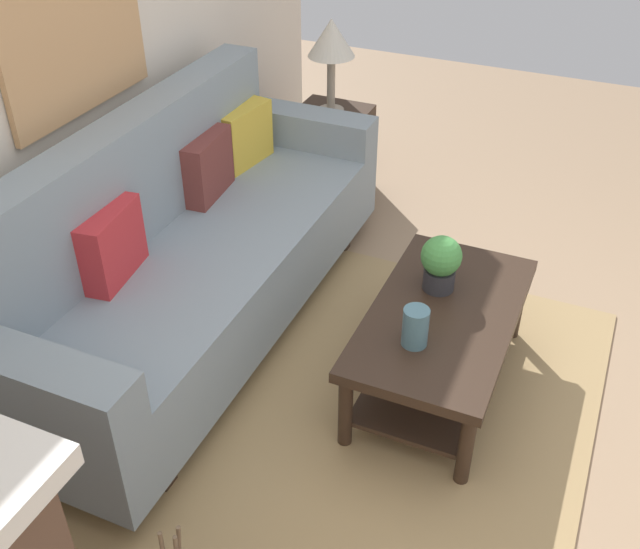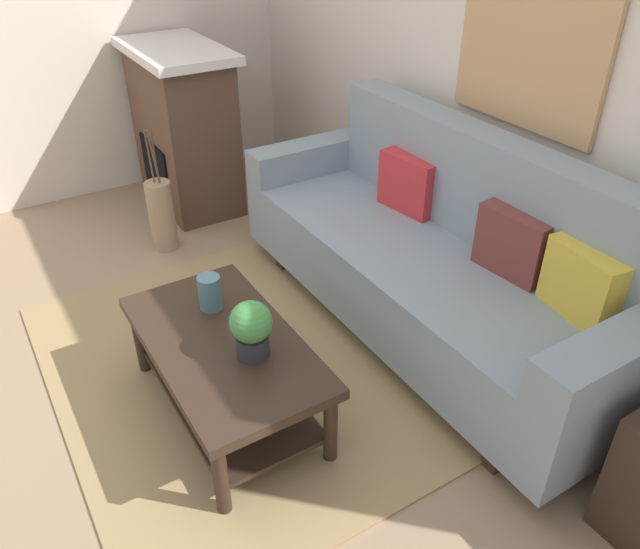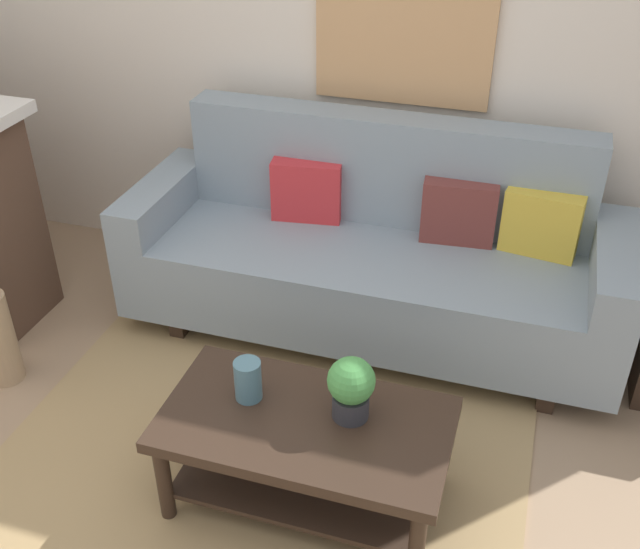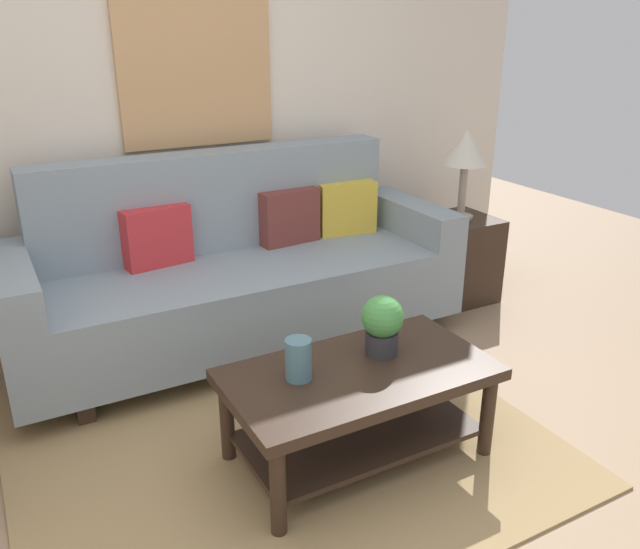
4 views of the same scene
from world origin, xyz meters
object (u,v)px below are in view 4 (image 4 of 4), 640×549
Objects in this scene: throw_pillow_mustard at (347,208)px; framed_painting at (197,75)px; throw_pillow_maroon at (289,217)px; side_table at (457,258)px; table_lamp at (466,151)px; couch at (237,274)px; tabletop_vase at (298,359)px; potted_plant_tabletop at (382,323)px; throw_pillow_crimson at (157,237)px; coffee_table at (359,393)px.

throw_pillow_mustard is 0.41× the size of framed_painting.
throw_pillow_mustard is at bearing 0.00° from throw_pillow_maroon.
side_table is 0.71m from table_lamp.
table_lamp is at bearing -2.54° from couch.
tabletop_vase is 0.41m from potted_plant_tabletop.
couch is 4.41× the size of side_table.
potted_plant_tabletop is at bearing -140.94° from table_lamp.
throw_pillow_crimson and throw_pillow_mustard have the same top height.
coffee_table is at bearing -72.13° from throw_pillow_crimson.
throw_pillow_crimson reaches higher than side_table.
coffee_table is 2.05m from framed_painting.
tabletop_vase is (-0.99, -1.30, -0.16)m from throw_pillow_mustard.
coffee_table is at bearing -88.58° from framed_painting.
framed_painting is (-0.39, 0.34, 0.79)m from throw_pillow_maroon.
table_lamp reaches higher than throw_pillow_mustard.
tabletop_vase is 2.08m from side_table.
framed_painting is (-1.53, 0.53, 0.48)m from table_lamp.
throw_pillow_mustard reaches higher than coffee_table.
couch is 0.48m from throw_pillow_maroon.
throw_pillow_crimson is 0.64× the size of side_table.
throw_pillow_mustard is (0.79, 0.12, 0.25)m from couch.
couch is at bearing -90.00° from framed_painting.
table_lamp reaches higher than coffee_table.
side_table is (1.93, -0.19, -0.40)m from throw_pillow_crimson.
couch is 6.86× the size of throw_pillow_maroon.
table_lamp is (0.00, 0.00, 0.71)m from side_table.
framed_painting is (-0.04, 1.69, 1.16)m from coffee_table.
throw_pillow_mustard is 1.64m from tabletop_vase.
throw_pillow_maroon and throw_pillow_mustard have the same top height.
tabletop_vase is at bearing -177.51° from potted_plant_tabletop.
framed_painting is at bearing 91.42° from coffee_table.
throw_pillow_mustard is 0.87m from side_table.
potted_plant_tabletop is at bearing -65.21° from throw_pillow_crimson.
coffee_table is 1.24× the size of framed_painting.
potted_plant_tabletop reaches higher than tabletop_vase.
table_lamp is at bearing 32.34° from tabletop_vase.
side_table is at bearing -2.54° from couch.
framed_painting is (0.00, 0.47, 1.04)m from couch.
tabletop_vase is at bearing -97.24° from framed_painting.
couch is at bearing -162.48° from throw_pillow_maroon.
throw_pillow_crimson reaches higher than potted_plant_tabletop.
potted_plant_tabletop is at bearing -98.73° from throw_pillow_maroon.
tabletop_vase is 2.12m from table_lamp.
tabletop_vase is 0.19× the size of framed_painting.
throw_pillow_mustard is at bearing 165.60° from side_table.
throw_pillow_crimson is 0.63× the size of table_lamp.
throw_pillow_maroon is at bearing 75.40° from coffee_table.
side_table is at bearing 37.78° from coffee_table.
throw_pillow_mustard is 0.83m from table_lamp.
potted_plant_tabletop is at bearing -83.06° from framed_painting.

